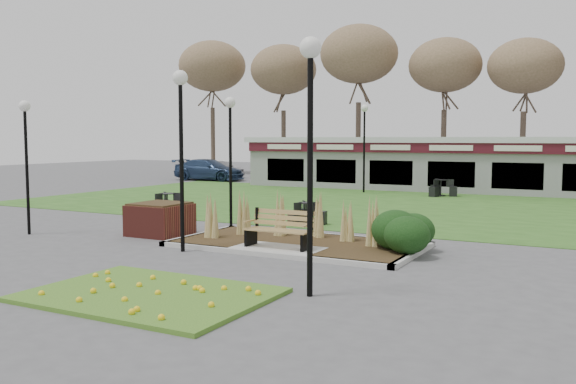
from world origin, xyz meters
The scene contains 19 objects.
ground centered at (0.00, 0.00, 0.00)m, with size 100.00×100.00×0.00m, color #515154.
lawn centered at (0.00, 12.00, 0.01)m, with size 34.00×16.00×0.02m, color #2D5D1D.
flower_bed centered at (0.00, -4.60, 0.07)m, with size 4.20×3.00×0.16m.
planting_bed centered at (1.27, 1.35, 0.37)m, with size 6.75×3.40×1.27m.
park_bench centered at (0.00, 0.25, 0.59)m, with size 1.70×0.66×0.93m.
brick_planter centered at (-4.40, 1.00, 0.48)m, with size 1.50×1.50×0.95m.
food_pavilion centered at (0.00, 19.96, 1.48)m, with size 24.60×3.40×2.90m.
tree_backdrop centered at (0.00, 28.00, 8.36)m, with size 47.24×5.24×10.36m.
lamp_post_near_left centered at (2.50, -3.22, 3.33)m, with size 0.38×0.38×4.57m.
lamp_post_near_right centered at (-2.19, -0.80, 3.26)m, with size 0.37×0.37×4.48m.
lamp_post_mid_left centered at (-7.90, -0.71, 2.85)m, with size 0.32×0.32×3.91m.
lamp_post_mid_right centered at (-3.42, 3.27, 3.00)m, with size 0.34×0.34×4.11m.
lamp_post_far_left centered at (-4.16, 17.00, 3.33)m, with size 0.38×0.38×4.57m.
bistro_set_a centered at (-7.38, 5.00, 0.27)m, with size 1.42×1.35×0.77m.
bistro_set_b centered at (-1.61, 5.00, 0.25)m, with size 1.23×1.32×0.71m.
bistro_set_d centered at (-0.09, 16.82, 0.29)m, with size 1.43×1.49×0.80m.
car_silver centered at (-17.86, 24.05, 0.64)m, with size 1.52×3.77×1.29m, color #ABABB0.
car_black centered at (-10.00, 27.00, 0.76)m, with size 1.61×4.63×1.52m, color black.
car_blue centered at (-16.79, 21.00, 0.72)m, with size 2.01×4.95×1.44m, color navy.
Camera 1 is at (7.15, -12.85, 2.81)m, focal length 38.00 mm.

